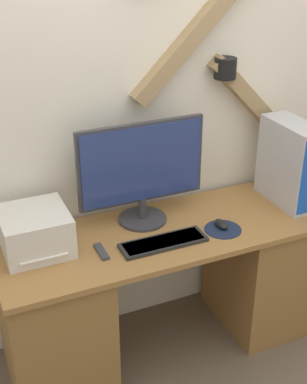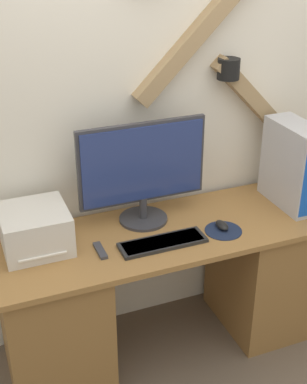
% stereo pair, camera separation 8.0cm
% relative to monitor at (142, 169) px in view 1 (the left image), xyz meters
% --- Properties ---
extents(ground_plane, '(12.00, 12.00, 0.00)m').
position_rel_monitor_xyz_m(ground_plane, '(0.08, -0.45, -1.06)').
color(ground_plane, brown).
extents(wall_back, '(6.40, 0.17, 2.89)m').
position_rel_monitor_xyz_m(wall_back, '(0.08, 0.21, 0.31)').
color(wall_back, silver).
rests_on(wall_back, ground_plane).
extents(desk, '(1.76, 0.61, 0.76)m').
position_rel_monitor_xyz_m(desk, '(0.08, -0.15, -0.67)').
color(desk, olive).
rests_on(desk, ground_plane).
extents(monitor, '(0.67, 0.25, 0.54)m').
position_rel_monitor_xyz_m(monitor, '(0.00, 0.00, 0.00)').
color(monitor, '#333338').
rests_on(monitor, desk).
extents(keyboard, '(0.43, 0.14, 0.02)m').
position_rel_monitor_xyz_m(keyboard, '(0.00, -0.26, -0.29)').
color(keyboard, black).
rests_on(keyboard, desk).
extents(mousepad, '(0.19, 0.19, 0.00)m').
position_rel_monitor_xyz_m(mousepad, '(0.34, -0.26, -0.30)').
color(mousepad, '#19233D').
rests_on(mousepad, desk).
extents(mouse, '(0.05, 0.10, 0.04)m').
position_rel_monitor_xyz_m(mouse, '(0.34, -0.24, -0.28)').
color(mouse, black).
rests_on(mouse, mousepad).
extents(computer_tower, '(0.17, 0.39, 0.46)m').
position_rel_monitor_xyz_m(computer_tower, '(0.83, -0.13, -0.07)').
color(computer_tower, '#B2B2B7').
rests_on(computer_tower, desk).
extents(printer, '(0.32, 0.33, 0.20)m').
position_rel_monitor_xyz_m(printer, '(-0.57, -0.05, -0.20)').
color(printer, beige).
rests_on(printer, desk).
extents(remote_control, '(0.04, 0.14, 0.02)m').
position_rel_monitor_xyz_m(remote_control, '(-0.30, -0.21, -0.29)').
color(remote_control, '#38383D').
rests_on(remote_control, desk).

